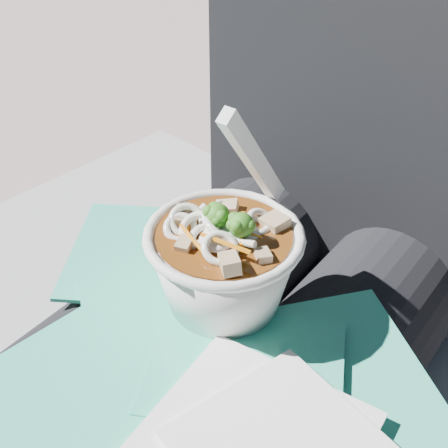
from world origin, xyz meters
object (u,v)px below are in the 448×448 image
Objects in this scene: lap at (205,383)px; plastic_bag at (201,366)px; person_body at (261,304)px; udon_bowl at (224,258)px.

plastic_bag is at bearing -53.16° from lap.
person_body is 0.14m from plastic_bag.
lap is at bearing -90.00° from person_body.
person_body is at bearing 102.64° from plastic_bag.
udon_bowl reaches higher than plastic_bag.
udon_bowl is (0.00, -0.07, 0.10)m from person_body.
person_body reaches higher than udon_bowl.
person_body is at bearing 90.00° from lap.
person_body is 0.12m from udon_bowl.
udon_bowl is at bearing 112.07° from plastic_bag.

